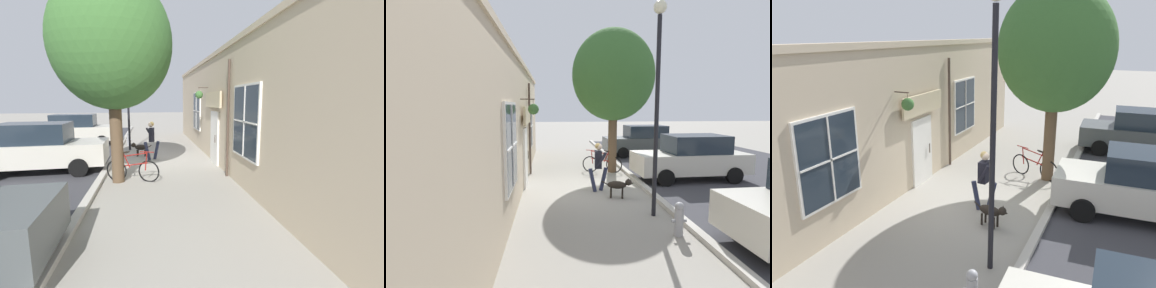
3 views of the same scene
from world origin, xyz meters
TOP-DOWN VIEW (x-y plane):
  - ground_plane at (0.00, 0.00)m, footprint 90.00×90.00m
  - curb_and_road at (5.85, 0.00)m, footprint 10.10×28.00m
  - storefront_facade at (-2.34, 0.03)m, footprint 0.95×18.00m
  - pedestrian_walking at (0.33, -0.25)m, footprint 0.69×0.57m
  - dog_on_leash at (0.86, -1.06)m, footprint 0.99×0.41m
  - street_tree_by_curb at (1.40, 2.61)m, footprint 3.49×3.14m
  - leaning_bicycle at (0.97, 2.67)m, footprint 1.67×0.59m
  - parked_car_mid_block at (4.21, 1.06)m, footprint 4.36×2.06m
  - parked_car_far_end at (4.09, 6.88)m, footprint 4.36×2.06m
  - street_lamp at (1.42, -2.67)m, footprint 0.32×0.32m
  - fire_hydrant at (1.55, -3.91)m, footprint 0.34×0.20m

SIDE VIEW (x-z plane):
  - ground_plane at x=0.00m, z-range 0.00..0.00m
  - curb_and_road at x=5.85m, z-range -0.04..0.08m
  - leaning_bicycle at x=0.97m, z-range -0.12..0.88m
  - fire_hydrant at x=1.55m, z-range 0.01..0.78m
  - dog_on_leash at x=0.86m, z-range 0.09..0.73m
  - parked_car_mid_block at x=4.21m, z-range 0.00..1.75m
  - parked_car_far_end at x=4.09m, z-range 0.00..1.75m
  - pedestrian_walking at x=0.33m, z-range 0.16..1.81m
  - storefront_facade at x=-2.34m, z-range 0.01..4.40m
  - street_lamp at x=1.42m, z-range 0.78..6.18m
  - street_tree_by_curb at x=1.40m, z-range 1.03..7.12m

